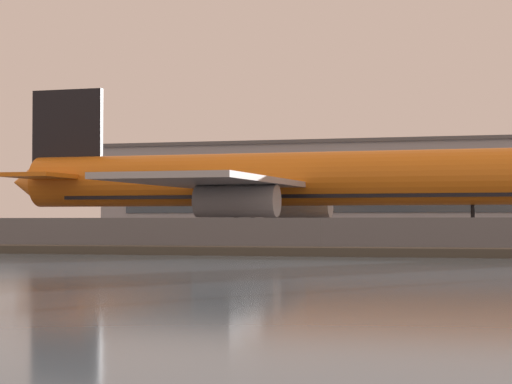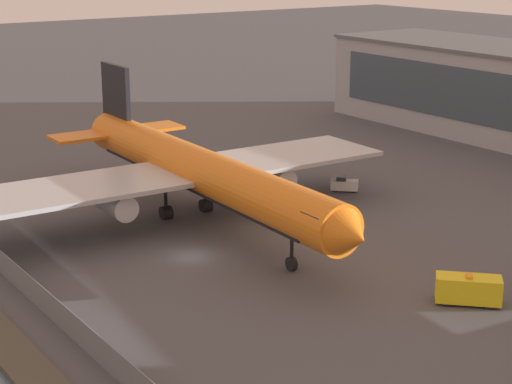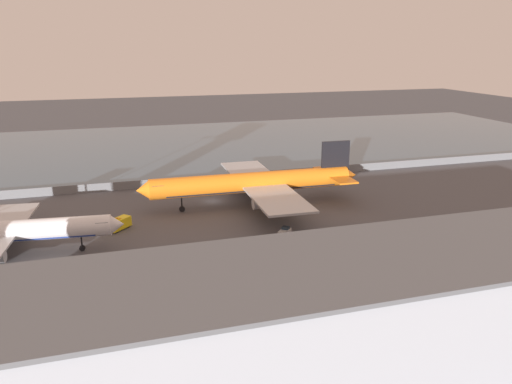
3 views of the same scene
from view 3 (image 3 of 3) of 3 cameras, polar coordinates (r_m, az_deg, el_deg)
name	(u,v)px [view 3 (image 3 of 3)]	position (r m, az deg, el deg)	size (l,w,h in m)	color
ground_plane	(213,201)	(119.41, -4.99, -1.07)	(500.00, 500.00, 0.00)	#4C4C51
waterfront_lagoon	(172,145)	(187.44, -9.53, 5.27)	(320.00, 98.00, 0.01)	slate
shoreline_seawall	(197,179)	(138.69, -6.76, 1.50)	(320.00, 3.00, 0.50)	#474238
perimeter_fence	(200,180)	(134.18, -6.43, 1.38)	(280.00, 0.10, 2.24)	slate
cargo_jet_orange	(256,183)	(114.42, -0.05, 1.05)	(52.07, 44.83, 14.27)	orange
passenger_jet_white	(1,233)	(97.86, -27.12, -4.16)	(40.69, 35.16, 11.79)	white
baggage_tug	(285,232)	(97.82, 3.31, -4.59)	(3.35, 3.43, 1.80)	white
ops_van	(119,223)	(104.65, -15.34, -3.46)	(5.15, 5.17, 2.48)	yellow
terminal_building	(313,318)	(57.96, 6.58, -14.06)	(101.04, 19.27, 13.32)	#9EA3AD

